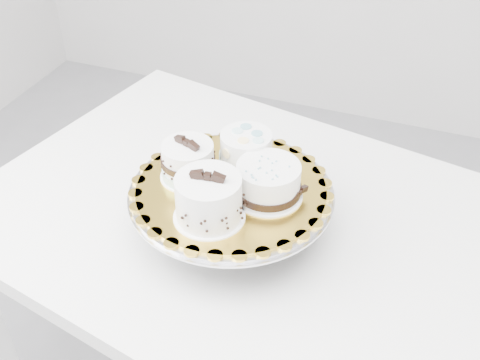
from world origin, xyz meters
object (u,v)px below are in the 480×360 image
(cake_swirl, at_px, (209,200))
(cake_ribbon, at_px, (269,182))
(cake_stand, at_px, (231,203))
(table, at_px, (263,251))
(cake_board, at_px, (231,188))
(cake_dots, at_px, (246,150))
(cake_banded, at_px, (188,162))

(cake_swirl, distance_m, cake_ribbon, 0.12)
(cake_stand, bearing_deg, table, 45.73)
(cake_board, distance_m, cake_dots, 0.08)
(cake_stand, bearing_deg, cake_swirl, -93.17)
(cake_stand, bearing_deg, cake_board, 180.00)
(cake_swirl, height_order, cake_ribbon, cake_swirl)
(cake_stand, relative_size, cake_dots, 3.18)
(table, xyz_separation_m, cake_stand, (-0.05, -0.05, 0.15))
(cake_stand, height_order, cake_dots, cake_dots)
(cake_swirl, height_order, cake_dots, cake_swirl)
(cake_board, distance_m, cake_ribbon, 0.08)
(cake_banded, bearing_deg, cake_stand, 18.36)
(cake_board, distance_m, cake_banded, 0.09)
(cake_banded, bearing_deg, cake_dots, 58.51)
(cake_banded, bearing_deg, cake_swirl, -28.76)
(table, height_order, cake_ribbon, cake_ribbon)
(cake_board, height_order, cake_banded, cake_banded)
(cake_stand, xyz_separation_m, cake_dots, (0.00, 0.07, 0.07))
(cake_board, distance_m, cake_swirl, 0.10)
(table, distance_m, cake_swirl, 0.27)
(cake_stand, bearing_deg, cake_banded, 178.24)
(cake_swirl, xyz_separation_m, cake_ribbon, (0.08, 0.09, -0.01))
(cake_stand, xyz_separation_m, cake_ribbon, (0.07, 0.00, 0.07))
(cake_banded, bearing_deg, cake_ribbon, 19.70)
(table, distance_m, cake_board, 0.20)
(cake_ribbon, bearing_deg, cake_board, -160.10)
(cake_stand, height_order, cake_banded, cake_banded)
(cake_stand, xyz_separation_m, cake_banded, (-0.08, 0.00, 0.07))
(cake_swirl, bearing_deg, cake_ribbon, 43.68)
(table, xyz_separation_m, cake_swirl, (-0.05, -0.14, 0.23))
(cake_banded, xyz_separation_m, cake_dots, (0.09, 0.07, 0.00))
(cake_dots, bearing_deg, cake_board, -87.15)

